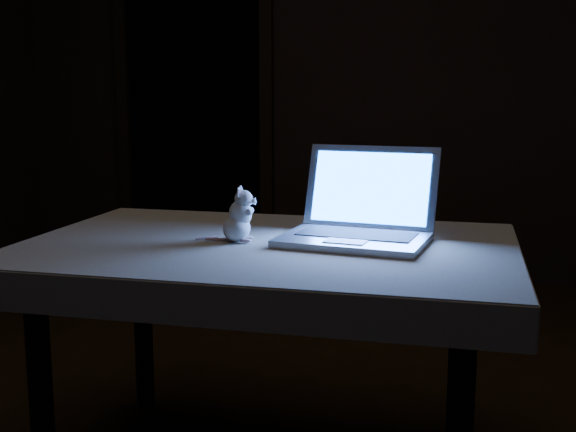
# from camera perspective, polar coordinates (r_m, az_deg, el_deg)

# --- Properties ---
(back_wall) EXTENTS (4.50, 0.04, 2.60)m
(back_wall) POSITION_cam_1_polar(r_m,az_deg,el_deg) (4.52, 6.02, 11.51)
(back_wall) COLOR black
(back_wall) RESTS_ON ground
(doorway) EXTENTS (1.06, 0.36, 2.13)m
(doorway) POSITION_cam_1_polar(r_m,az_deg,el_deg) (4.78, -7.40, 8.57)
(doorway) COLOR black
(doorway) RESTS_ON back_wall
(table) EXTENTS (1.34, 0.88, 0.71)m
(table) POSITION_cam_1_polar(r_m,az_deg,el_deg) (2.24, -1.55, -11.26)
(table) COLOR black
(table) RESTS_ON floor
(tablecloth) EXTENTS (1.50, 1.05, 0.10)m
(tablecloth) POSITION_cam_1_polar(r_m,az_deg,el_deg) (2.13, -1.42, -3.53)
(tablecloth) COLOR #BDB39C
(tablecloth) RESTS_ON table
(laptop) EXTENTS (0.47, 0.42, 0.28)m
(laptop) POSITION_cam_1_polar(r_m,az_deg,el_deg) (2.10, 5.24, 1.60)
(laptop) COLOR #A3A3A7
(laptop) RESTS_ON tablecloth
(plush_mouse) EXTENTS (0.12, 0.12, 0.16)m
(plush_mouse) POSITION_cam_1_polar(r_m,az_deg,el_deg) (2.14, -4.09, 0.13)
(plush_mouse) COLOR silver
(plush_mouse) RESTS_ON tablecloth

